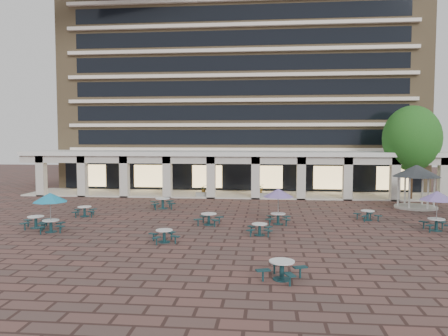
% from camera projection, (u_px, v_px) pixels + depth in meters
% --- Properties ---
extents(ground, '(120.00, 120.00, 0.00)m').
position_uv_depth(ground, '(219.00, 224.00, 28.99)').
color(ground, brown).
rests_on(ground, ground).
extents(apartment_building, '(40.00, 15.50, 25.20)m').
position_uv_depth(apartment_building, '(242.00, 82.00, 53.39)').
color(apartment_building, '#8F7550').
rests_on(apartment_building, ground).
extents(retail_arcade, '(42.00, 6.60, 4.40)m').
position_uv_depth(retail_arcade, '(235.00, 165.00, 43.47)').
color(retail_arcade, white).
rests_on(retail_arcade, ground).
extents(picnic_table_1, '(1.91, 1.91, 0.70)m').
position_uv_depth(picnic_table_1, '(164.00, 235.00, 23.99)').
color(picnic_table_1, '#153B3F').
rests_on(picnic_table_1, ground).
extents(picnic_table_2, '(2.16, 2.16, 0.78)m').
position_uv_depth(picnic_table_2, '(282.00, 268.00, 17.66)').
color(picnic_table_2, '#153B3F').
rests_on(picnic_table_2, ground).
extents(picnic_table_4, '(2.08, 2.08, 2.40)m').
position_uv_depth(picnic_table_4, '(50.00, 199.00, 26.48)').
color(picnic_table_4, '#153B3F').
rests_on(picnic_table_4, ground).
extents(picnic_table_5, '(1.94, 1.94, 0.74)m').
position_uv_depth(picnic_table_5, '(85.00, 210.00, 31.84)').
color(picnic_table_5, '#153B3F').
rests_on(picnic_table_5, ground).
extents(picnic_table_6, '(2.05, 2.05, 2.37)m').
position_uv_depth(picnic_table_6, '(278.00, 194.00, 28.89)').
color(picnic_table_6, '#153B3F').
rests_on(picnic_table_6, ground).
extents(picnic_table_7, '(1.56, 1.56, 0.69)m').
position_uv_depth(picnic_table_7, '(260.00, 228.00, 25.73)').
color(picnic_table_7, '#153B3F').
rests_on(picnic_table_7, ground).
extents(picnic_table_8, '(2.06, 2.06, 0.76)m').
position_uv_depth(picnic_table_8, '(36.00, 221.00, 27.77)').
color(picnic_table_8, '#153B3F').
rests_on(picnic_table_8, ground).
extents(picnic_table_9, '(1.90, 1.90, 0.77)m').
position_uv_depth(picnic_table_9, '(209.00, 218.00, 28.78)').
color(picnic_table_9, '#153B3F').
rests_on(picnic_table_9, ground).
extents(picnic_table_11, '(2.13, 2.13, 2.46)m').
position_uv_depth(picnic_table_11, '(437.00, 197.00, 26.82)').
color(picnic_table_11, '#153B3F').
rests_on(picnic_table_11, ground).
extents(picnic_table_12, '(2.30, 2.30, 0.86)m').
position_uv_depth(picnic_table_12, '(163.00, 202.00, 35.34)').
color(picnic_table_12, '#153B3F').
rests_on(picnic_table_12, ground).
extents(picnic_table_13, '(1.84, 1.84, 0.70)m').
position_uv_depth(picnic_table_13, '(368.00, 214.00, 30.34)').
color(picnic_table_13, '#153B3F').
rests_on(picnic_table_13, ground).
extents(gazebo, '(3.78, 3.78, 3.51)m').
position_uv_depth(gazebo, '(417.00, 176.00, 35.51)').
color(gazebo, beige).
rests_on(gazebo, ground).
extents(tree_east_c, '(5.22, 5.22, 8.69)m').
position_uv_depth(tree_east_c, '(412.00, 138.00, 39.99)').
color(tree_east_c, '#3D2918').
rests_on(tree_east_c, ground).
extents(planter_left, '(1.50, 0.63, 1.21)m').
position_uv_depth(planter_left, '(204.00, 193.00, 42.05)').
color(planter_left, gray).
rests_on(planter_left, ground).
extents(planter_right, '(1.50, 0.74, 1.34)m').
position_uv_depth(planter_right, '(261.00, 192.00, 41.50)').
color(planter_right, gray).
rests_on(planter_right, ground).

